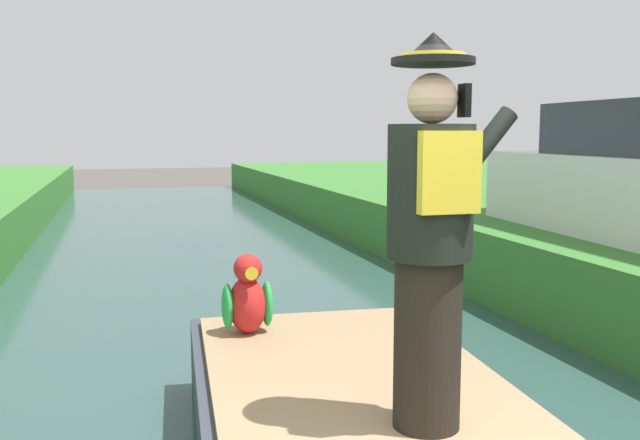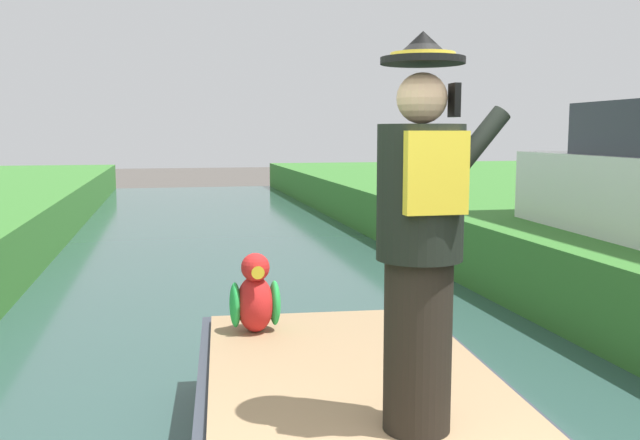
# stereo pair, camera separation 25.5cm
# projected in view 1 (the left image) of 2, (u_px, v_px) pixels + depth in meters

# --- Properties ---
(person_pirate) EXTENTS (0.61, 0.42, 1.85)m
(person_pirate) POSITION_uv_depth(u_px,v_px,m) (431.00, 236.00, 3.24)
(person_pirate) COLOR black
(person_pirate) RESTS_ON boat
(parrot_plush) EXTENTS (0.36, 0.35, 0.57)m
(parrot_plush) POSITION_uv_depth(u_px,v_px,m) (247.00, 299.00, 4.88)
(parrot_plush) COLOR red
(parrot_plush) RESTS_ON boat
(parked_car_white) EXTENTS (1.90, 4.08, 1.50)m
(parked_car_white) POSITION_uv_depth(u_px,v_px,m) (639.00, 179.00, 7.93)
(parked_car_white) COLOR white
(parked_car_white) RESTS_ON grass_bank_far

